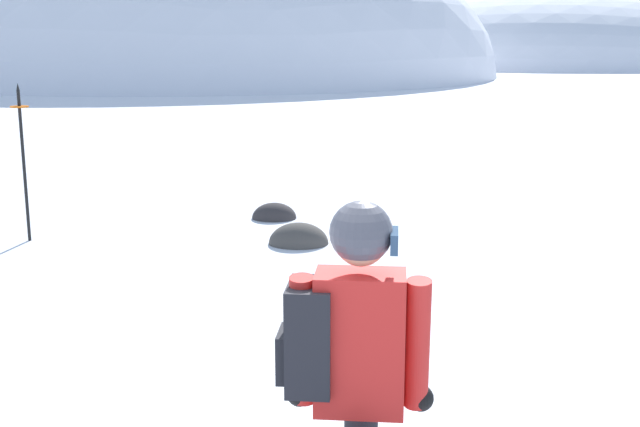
{
  "coord_description": "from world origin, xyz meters",
  "views": [
    {
      "loc": [
        0.26,
        -3.46,
        2.36
      ],
      "look_at": [
        0.14,
        2.67,
        1.0
      ],
      "focal_mm": 46.36,
      "sensor_mm": 36.0,
      "label": 1
    }
  ],
  "objects_px": {
    "snowboarder_main": "(352,392)",
    "piste_marker_near": "(23,152)",
    "rock_dark": "(299,244)",
    "rock_mid": "(274,218)"
  },
  "relations": [
    {
      "from": "piste_marker_near",
      "to": "rock_dark",
      "type": "relative_size",
      "value": 2.64
    },
    {
      "from": "rock_dark",
      "to": "rock_mid",
      "type": "bearing_deg",
      "value": 106.05
    },
    {
      "from": "snowboarder_main",
      "to": "rock_dark",
      "type": "height_order",
      "value": "snowboarder_main"
    },
    {
      "from": "snowboarder_main",
      "to": "rock_mid",
      "type": "bearing_deg",
      "value": 96.73
    },
    {
      "from": "rock_mid",
      "to": "snowboarder_main",
      "type": "bearing_deg",
      "value": -83.27
    },
    {
      "from": "snowboarder_main",
      "to": "piste_marker_near",
      "type": "bearing_deg",
      "value": 120.79
    },
    {
      "from": "piste_marker_near",
      "to": "rock_dark",
      "type": "bearing_deg",
      "value": -1.54
    },
    {
      "from": "rock_dark",
      "to": "rock_mid",
      "type": "height_order",
      "value": "rock_dark"
    },
    {
      "from": "piste_marker_near",
      "to": "rock_mid",
      "type": "xyz_separation_m",
      "value": [
        2.73,
        1.21,
        -1.03
      ]
    },
    {
      "from": "snowboarder_main",
      "to": "rock_dark",
      "type": "distance_m",
      "value": 6.02
    }
  ]
}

